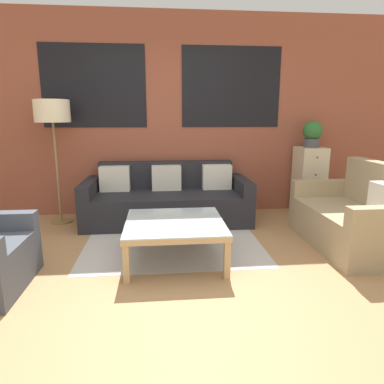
# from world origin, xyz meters

# --- Properties ---
(ground_plane) EXTENTS (16.00, 16.00, 0.00)m
(ground_plane) POSITION_xyz_m (0.00, 0.00, 0.00)
(ground_plane) COLOR #AD7F51
(wall_back_brick) EXTENTS (8.40, 0.09, 2.80)m
(wall_back_brick) POSITION_xyz_m (0.00, 2.44, 1.41)
(wall_back_brick) COLOR brown
(wall_back_brick) RESTS_ON ground_plane
(rug) EXTENTS (1.95, 1.76, 0.00)m
(rug) POSITION_xyz_m (0.05, 1.21, 0.00)
(rug) COLOR #BCB7B2
(rug) RESTS_ON ground_plane
(couch_dark) EXTENTS (2.19, 0.88, 0.78)m
(couch_dark) POSITION_xyz_m (0.01, 1.95, 0.28)
(couch_dark) COLOR #232328
(couch_dark) RESTS_ON ground_plane
(settee_vintage) EXTENTS (0.80, 1.42, 0.92)m
(settee_vintage) POSITION_xyz_m (2.01, 0.82, 0.31)
(settee_vintage) COLOR tan
(settee_vintage) RESTS_ON ground_plane
(coffee_table) EXTENTS (0.95, 0.95, 0.41)m
(coffee_table) POSITION_xyz_m (0.05, 0.63, 0.35)
(coffee_table) COLOR silver
(coffee_table) RESTS_ON ground_plane
(floor_lamp) EXTENTS (0.44, 0.44, 1.61)m
(floor_lamp) POSITION_xyz_m (-1.42, 2.02, 1.41)
(floor_lamp) COLOR olive
(floor_lamp) RESTS_ON ground_plane
(drawer_cabinet) EXTENTS (0.37, 0.43, 0.97)m
(drawer_cabinet) POSITION_xyz_m (2.08, 2.15, 0.48)
(drawer_cabinet) COLOR beige
(drawer_cabinet) RESTS_ON ground_plane
(potted_plant) EXTENTS (0.27, 0.27, 0.37)m
(potted_plant) POSITION_xyz_m (2.08, 2.15, 1.17)
(potted_plant) COLOR #47474C
(potted_plant) RESTS_ON drawer_cabinet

